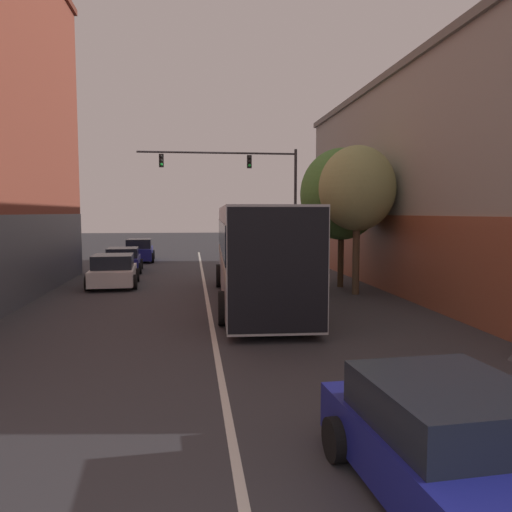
{
  "coord_description": "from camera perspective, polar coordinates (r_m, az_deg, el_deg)",
  "views": [
    {
      "loc": [
        -0.54,
        -2.24,
        3.27
      ],
      "look_at": [
        1.63,
        14.63,
        1.79
      ],
      "focal_mm": 35.0,
      "sensor_mm": 36.0,
      "label": 1
    }
  ],
  "objects": [
    {
      "name": "lane_center_line",
      "position": [
        19.09,
        -5.62,
        -4.89
      ],
      "size": [
        0.14,
        45.13,
        0.01
      ],
      "color": "silver",
      "rests_on": "ground_plane"
    },
    {
      "name": "building_right_storefront",
      "position": [
        22.36,
        24.0,
        8.05
      ],
      "size": [
        7.36,
        26.08,
        9.04
      ],
      "color": "#9E998E",
      "rests_on": "ground_plane"
    },
    {
      "name": "bus",
      "position": [
        18.2,
        0.06,
        0.83
      ],
      "size": [
        3.24,
        12.28,
        3.47
      ],
      "rotation": [
        0.0,
        0.0,
        1.53
      ],
      "color": "#B7B7BC",
      "rests_on": "ground_plane"
    },
    {
      "name": "hatchback_foreground",
      "position": [
        6.37,
        21.88,
        -19.78
      ],
      "size": [
        2.36,
        4.09,
        1.34
      ],
      "rotation": [
        0.0,
        0.0,
        1.64
      ],
      "color": "navy",
      "rests_on": "ground_plane"
    },
    {
      "name": "parked_car_left_near",
      "position": [
        23.05,
        -15.98,
        -1.68
      ],
      "size": [
        2.32,
        4.04,
        1.42
      ],
      "rotation": [
        0.0,
        0.0,
        1.64
      ],
      "color": "silver",
      "rests_on": "ground_plane"
    },
    {
      "name": "parked_car_left_mid",
      "position": [
        28.46,
        -14.95,
        -0.49
      ],
      "size": [
        2.24,
        4.06,
        1.35
      ],
      "rotation": [
        0.0,
        0.0,
        1.64
      ],
      "color": "navy",
      "rests_on": "ground_plane"
    },
    {
      "name": "parked_car_left_far",
      "position": [
        34.45,
        -13.21,
        0.6
      ],
      "size": [
        2.19,
        4.36,
        1.51
      ],
      "rotation": [
        0.0,
        0.0,
        1.63
      ],
      "color": "navy",
      "rests_on": "ground_plane"
    },
    {
      "name": "traffic_signal_gantry",
      "position": [
        31.63,
        -0.66,
        8.69
      ],
      "size": [
        9.95,
        0.36,
        7.26
      ],
      "color": "#333338",
      "rests_on": "ground_plane"
    },
    {
      "name": "street_tree_near",
      "position": [
        20.25,
        11.49,
        7.53
      ],
      "size": [
        3.05,
        2.75,
        5.9
      ],
      "color": "brown",
      "rests_on": "ground_plane"
    },
    {
      "name": "street_tree_far",
      "position": [
        22.13,
        9.76,
        6.96
      ],
      "size": [
        3.61,
        3.25,
        6.06
      ],
      "color": "#4C3823",
      "rests_on": "ground_plane"
    }
  ]
}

